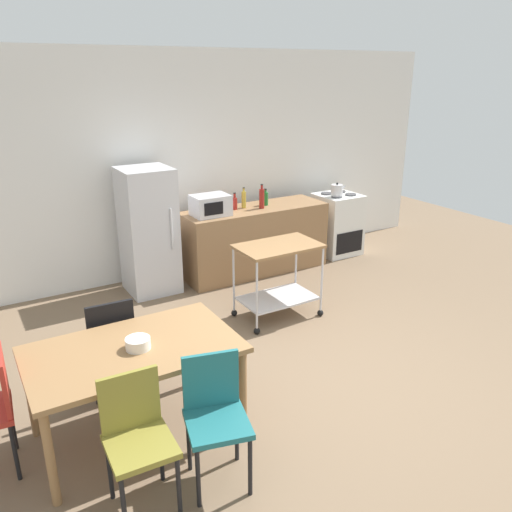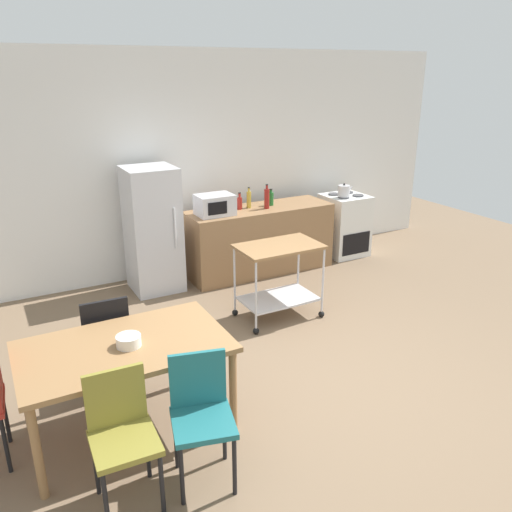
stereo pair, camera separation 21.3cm
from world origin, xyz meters
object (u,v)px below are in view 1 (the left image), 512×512
at_px(kettle, 337,190).
at_px(chair_olive, 137,434).
at_px(bottle_vinegar, 235,203).
at_px(fruit_bowl, 138,343).
at_px(kitchen_cart, 278,269).
at_px(stove_oven, 337,224).
at_px(refrigerator, 148,231).
at_px(dining_table, 134,357).
at_px(bottle_sesame_oil, 262,198).
at_px(bottle_soy_sauce, 244,199).
at_px(bottle_hot_sauce, 265,198).
at_px(chair_black, 110,339).
at_px(chair_teal, 215,412).
at_px(microwave, 211,205).

bearing_deg(kettle, chair_olive, -142.93).
height_order(bottle_vinegar, fruit_bowl, bottle_vinegar).
relative_size(kitchen_cart, bottle_vinegar, 4.06).
xyz_separation_m(chair_olive, stove_oven, (4.15, 3.15, -0.07)).
height_order(chair_olive, refrigerator, refrigerator).
distance_m(dining_table, bottle_sesame_oil, 3.54).
height_order(dining_table, bottle_soy_sauce, bottle_soy_sauce).
bearing_deg(stove_oven, bottle_hot_sauce, 178.79).
height_order(chair_olive, chair_black, same).
xyz_separation_m(bottle_soy_sauce, fruit_bowl, (-2.34, -2.59, -0.23)).
height_order(chair_teal, fruit_bowl, chair_teal).
distance_m(bottle_soy_sauce, bottle_hot_sauce, 0.32).
relative_size(dining_table, kettle, 6.26).
xyz_separation_m(chair_black, refrigerator, (1.06, 1.95, 0.26)).
bearing_deg(fruit_bowl, bottle_sesame_oil, 44.01).
relative_size(chair_olive, bottle_vinegar, 3.97).
bearing_deg(stove_oven, bottle_vinegar, 178.75).
bearing_deg(kitchen_cart, microwave, 97.66).
height_order(chair_teal, kettle, kettle).
relative_size(chair_black, bottle_vinegar, 3.97).
distance_m(kitchen_cart, bottle_soy_sauce, 1.52).
height_order(chair_teal, bottle_soy_sauce, bottle_soy_sauce).
bearing_deg(refrigerator, kitchen_cart, -56.47).
xyz_separation_m(chair_olive, chair_black, (0.19, 1.28, 0.00)).
distance_m(dining_table, microwave, 3.07).
height_order(chair_black, kitchen_cart, chair_black).
xyz_separation_m(bottle_vinegar, fruit_bowl, (-2.20, -2.58, -0.20)).
height_order(bottle_sesame_oil, kettle, bottle_sesame_oil).
height_order(chair_olive, kitchen_cart, chair_olive).
bearing_deg(chair_olive, bottle_soy_sauce, 53.53).
height_order(stove_oven, kitchen_cart, stove_oven).
bearing_deg(chair_olive, fruit_bowl, 71.31).
bearing_deg(kettle, fruit_bowl, -147.25).
bearing_deg(fruit_bowl, kitchen_cart, 31.00).
xyz_separation_m(chair_olive, bottle_sesame_oil, (2.77, 3.05, 0.52)).
height_order(stove_oven, bottle_vinegar, bottle_vinegar).
bearing_deg(kitchen_cart, chair_black, -165.75).
relative_size(chair_olive, bottle_hot_sauce, 3.97).
xyz_separation_m(dining_table, kettle, (3.83, 2.41, 0.33)).
height_order(chair_teal, chair_black, same).
relative_size(refrigerator, microwave, 3.37).
bearing_deg(bottle_soy_sauce, microwave, -168.45).
bearing_deg(bottle_sesame_oil, refrigerator, 173.37).
distance_m(stove_oven, bottle_hot_sauce, 1.37).
height_order(microwave, bottle_hot_sauce, microwave).
bearing_deg(dining_table, bottle_vinegar, 48.76).
bearing_deg(bottle_hot_sauce, bottle_vinegar, 178.64).
relative_size(refrigerator, bottle_sesame_oil, 4.78).
bearing_deg(chair_black, chair_olive, 83.82).
bearing_deg(fruit_bowl, chair_black, 93.17).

